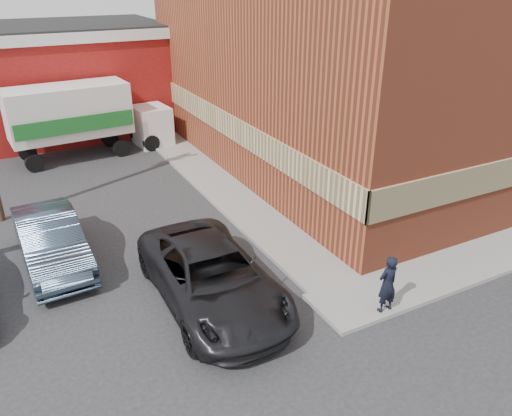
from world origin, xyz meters
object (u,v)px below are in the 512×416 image
man (387,284)px  sedan (51,241)px  suv_a (212,277)px  box_truck (84,115)px  warehouse (10,82)px  brick_building (368,54)px

man → sedan: (-7.22, 6.55, -0.13)m
suv_a → box_truck: box_truck is taller
sedan → suv_a: size_ratio=0.83×
suv_a → box_truck: 13.69m
box_truck → suv_a: bearing=-91.9°
man → box_truck: 16.75m
sedan → box_truck: size_ratio=0.68×
suv_a → warehouse: bearing=100.1°
man → sedan: size_ratio=0.33×
brick_building → warehouse: brick_building is taller
warehouse → box_truck: 6.09m
brick_building → man: size_ratio=11.47×
sedan → man: bearing=-45.0°
man → box_truck: (-4.35, 16.14, 1.06)m
warehouse → man: size_ratio=10.24×
warehouse → brick_building: bearing=-37.2°
sedan → suv_a: 5.33m
man → sedan: man is taller
sedan → box_truck: box_truck is taller
warehouse → man: warehouse is taller
warehouse → box_truck: (2.67, -5.41, -0.84)m
sedan → box_truck: (2.88, 9.59, 1.18)m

